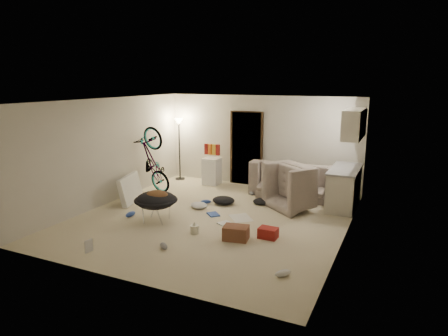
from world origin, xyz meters
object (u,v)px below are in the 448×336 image
at_px(sofa, 295,183).
at_px(saucer_chair, 156,204).
at_px(floor_lamp, 179,136).
at_px(bicycle, 153,175).
at_px(tv_box, 130,189).
at_px(kitchen_counter, 344,188).
at_px(mini_fridge, 212,171).
at_px(drink_case_b, 268,233).
at_px(drink_case_a, 236,233).
at_px(juicer, 194,229).
at_px(armchair, 302,191).

xyz_separation_m(sofa, saucer_chair, (-2.12, -3.13, 0.06)).
height_order(floor_lamp, bicycle, floor_lamp).
bearing_deg(floor_lamp, tv_box, -87.69).
bearing_deg(kitchen_counter, bicycle, -169.55).
relative_size(mini_fridge, drink_case_b, 2.17).
distance_m(saucer_chair, drink_case_b, 2.44).
bearing_deg(drink_case_a, juicer, 174.30).
xyz_separation_m(drink_case_b, juicer, (-1.37, -0.38, -0.00)).
bearing_deg(sofa, bicycle, 19.39).
relative_size(tv_box, drink_case_b, 2.92).
xyz_separation_m(kitchen_counter, sofa, (-1.28, 0.45, -0.12)).
bearing_deg(armchair, tv_box, 58.43).
bearing_deg(floor_lamp, kitchen_counter, -7.66).
relative_size(sofa, drink_case_a, 4.85).
distance_m(bicycle, drink_case_b, 4.13).
height_order(kitchen_counter, bicycle, bicycle).
relative_size(kitchen_counter, sofa, 0.68).
bearing_deg(drink_case_a, mini_fridge, 112.94).
height_order(mini_fridge, juicer, mini_fridge).
relative_size(saucer_chair, tv_box, 0.90).
xyz_separation_m(kitchen_counter, mini_fridge, (-3.72, 0.55, -0.07)).
bearing_deg(armchair, mini_fridge, 19.52).
bearing_deg(drink_case_b, tv_box, 170.91).
xyz_separation_m(drink_case_a, drink_case_b, (0.52, 0.32, -0.03)).
distance_m(drink_case_a, drink_case_b, 0.61).
height_order(saucer_chair, drink_case_b, saucer_chair).
relative_size(mini_fridge, juicer, 3.18).
relative_size(floor_lamp, juicer, 7.69).
height_order(kitchen_counter, saucer_chair, kitchen_counter).
relative_size(mini_fridge, tv_box, 0.74).
relative_size(kitchen_counter, saucer_chair, 1.66).
bearing_deg(kitchen_counter, armchair, -155.04).
bearing_deg(tv_box, drink_case_a, -32.67).
xyz_separation_m(kitchen_counter, bicycle, (-4.73, -0.87, 0.03)).
bearing_deg(bicycle, drink_case_b, -104.58).
relative_size(floor_lamp, tv_box, 1.79).
height_order(mini_fridge, drink_case_a, mini_fridge).
height_order(sofa, juicer, sofa).
bearing_deg(juicer, mini_fridge, 111.39).
bearing_deg(floor_lamp, drink_case_b, -39.84).
relative_size(armchair, drink_case_b, 3.40).
distance_m(kitchen_counter, drink_case_b, 2.76).
bearing_deg(saucer_chair, mini_fridge, 95.57).
xyz_separation_m(drink_case_a, juicer, (-0.85, -0.06, -0.03)).
xyz_separation_m(tv_box, drink_case_a, (3.23, -1.05, -0.20)).
bearing_deg(kitchen_counter, drink_case_b, -110.93).
xyz_separation_m(mini_fridge, juicer, (1.37, -3.50, -0.28)).
bearing_deg(sofa, kitchen_counter, 159.07).
bearing_deg(juicer, armchair, 59.92).
bearing_deg(drink_case_b, sofa, 97.69).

